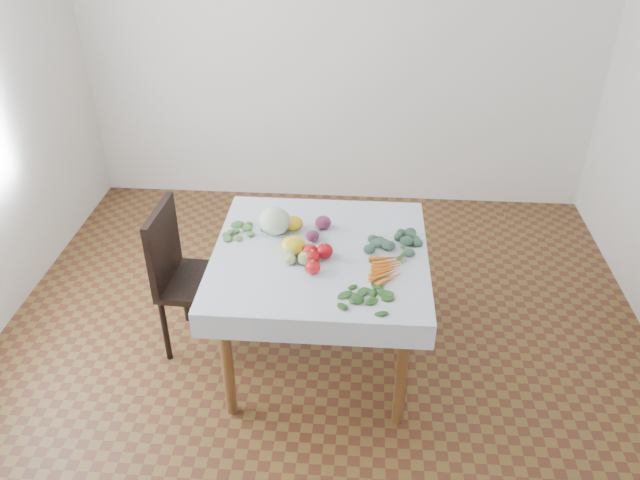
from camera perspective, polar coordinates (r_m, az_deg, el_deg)
The scene contains 19 objects.
ground at distance 3.75m, azimuth 0.02°, elevation -10.68°, with size 4.00×4.00×0.00m, color brown.
back_wall at distance 4.88m, azimuth 1.85°, elevation 18.14°, with size 4.00×0.04×2.70m, color white.
table at distance 3.34m, azimuth 0.02°, elevation -2.51°, with size 1.00×1.00×0.75m.
tablecloth at distance 3.28m, azimuth 0.02°, elevation -1.09°, with size 1.12×1.12×0.01m, color white.
chair at distance 3.63m, azimuth -12.34°, elevation -2.70°, with size 0.43×0.43×0.91m.
cabbage at distance 3.40m, azimuth -4.18°, elevation 1.76°, with size 0.17×0.17×0.15m, color beige.
tomato_a at distance 3.22m, azimuth -0.95°, elevation -1.02°, with size 0.08×0.08×0.07m, color red.
tomato_b at distance 3.22m, azimuth 0.42°, elevation -0.99°, with size 0.09×0.09×0.08m, color red.
tomato_c at distance 3.17m, azimuth -0.72°, elevation -1.58°, with size 0.08×0.08×0.07m, color red.
tomato_d at distance 3.10m, azimuth -0.67°, elevation -2.50°, with size 0.08×0.08×0.07m, color red.
heirloom_back at distance 3.46m, azimuth -2.42°, elevation 1.55°, with size 0.10×0.10×0.07m, color yellow.
heirloom_front at distance 3.25m, azimuth -2.47°, elevation -0.50°, with size 0.13×0.13×0.09m, color yellow.
onion_a at distance 3.45m, azimuth 0.28°, elevation 1.61°, with size 0.09×0.09×0.08m, color #521737.
onion_b at distance 3.35m, azimuth -0.71°, elevation 0.38°, with size 0.07×0.07×0.06m, color #521737.
tomatillo_cluster at distance 3.20m, azimuth -2.41°, elevation -1.53°, with size 0.18×0.11×0.05m.
carrot_bunch at distance 3.15m, azimuth 6.20°, elevation -2.57°, with size 0.19×0.28×0.03m.
kale_bunch at distance 3.35m, azimuth 6.95°, elevation -0.10°, with size 0.30×0.23×0.04m.
basil_bunch at distance 2.95m, azimuth 4.37°, elevation -5.43°, with size 0.29×0.20×0.01m.
dill_bunch at distance 3.45m, azimuth -6.88°, elevation 0.75°, with size 0.19×0.18×0.02m.
Camera 1 is at (0.20, -2.72, 2.58)m, focal length 35.00 mm.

